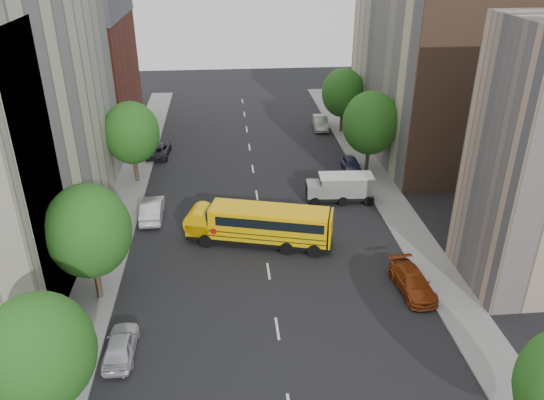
{
  "coord_description": "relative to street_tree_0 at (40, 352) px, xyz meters",
  "views": [
    {
      "loc": [
        -2.59,
        -32.45,
        20.87
      ],
      "look_at": [
        0.62,
        2.0,
        3.49
      ],
      "focal_mm": 35.0,
      "sensor_mm": 36.0,
      "label": 1
    }
  ],
  "objects": [
    {
      "name": "parked_car_3",
      "position": [
        20.13,
        8.9,
        -3.95
      ],
      "size": [
        2.3,
        4.9,
        1.38
      ],
      "primitive_type": "imported",
      "rotation": [
        0.0,
        0.0,
        0.08
      ],
      "color": "#8E3712",
      "rests_on": "ground"
    },
    {
      "name": "safari_truck",
      "position": [
        18.14,
        22.24,
        -3.35
      ],
      "size": [
        5.82,
        2.4,
        2.44
      ],
      "rotation": [
        0.0,
        0.0,
        -0.05
      ],
      "color": "black",
      "rests_on": "ground"
    },
    {
      "name": "street_tree_4",
      "position": [
        22.0,
        28.0,
        0.43
      ],
      "size": [
        5.25,
        5.25,
        8.1
      ],
      "color": "#38281C",
      "rests_on": "ground"
    },
    {
      "name": "street_tree_0",
      "position": [
        0.0,
        0.0,
        0.0
      ],
      "size": [
        4.8,
        4.8,
        7.41
      ],
      "color": "#38281C",
      "rests_on": "ground"
    },
    {
      "name": "parked_car_5",
      "position": [
        19.8,
        41.47,
        -3.88
      ],
      "size": [
        1.94,
        4.74,
        1.53
      ],
      "primitive_type": "imported",
      "rotation": [
        0.0,
        0.0,
        -0.07
      ],
      "color": "#979692",
      "rests_on": "ground"
    },
    {
      "name": "lane_markings",
      "position": [
        11.0,
        24.0,
        -4.64
      ],
      "size": [
        0.15,
        64.0,
        0.01
      ],
      "primitive_type": "cube",
      "color": "silver",
      "rests_on": "ground"
    },
    {
      "name": "parked_car_1",
      "position": [
        2.2,
        20.62,
        -3.86
      ],
      "size": [
        1.74,
        4.79,
        1.57
      ],
      "primitive_type": "imported",
      "rotation": [
        0.0,
        0.0,
        3.16
      ],
      "color": "beige",
      "rests_on": "ground"
    },
    {
      "name": "street_tree_2",
      "position": [
        0.0,
        28.0,
        0.19
      ],
      "size": [
        4.99,
        4.99,
        7.71
      ],
      "color": "#38281C",
      "rests_on": "ground"
    },
    {
      "name": "sidewalk_right",
      "position": [
        22.5,
        19.0,
        -4.58
      ],
      "size": [
        3.0,
        80.0,
        0.12
      ],
      "primitive_type": "cube",
      "color": "slate",
      "rests_on": "ground"
    },
    {
      "name": "parked_car_0",
      "position": [
        2.2,
        4.62,
        -3.96
      ],
      "size": [
        1.65,
        4.02,
        1.37
      ],
      "primitive_type": "imported",
      "rotation": [
        0.0,
        0.0,
        3.13
      ],
      "color": "silver",
      "rests_on": "ground"
    },
    {
      "name": "parked_car_2",
      "position": [
        1.4,
        34.46,
        -3.98
      ],
      "size": [
        2.41,
        4.86,
        1.33
      ],
      "primitive_type": "imported",
      "rotation": [
        0.0,
        0.0,
        3.1
      ],
      "color": "black",
      "rests_on": "ground"
    },
    {
      "name": "building_left_redbrick",
      "position": [
        -7.0,
        42.0,
        1.86
      ],
      "size": [
        10.0,
        15.0,
        13.0
      ],
      "primitive_type": "cube",
      "color": "maroon",
      "rests_on": "ground"
    },
    {
      "name": "sidewalk_left",
      "position": [
        -0.5,
        19.0,
        -4.58
      ],
      "size": [
        3.0,
        80.0,
        0.12
      ],
      "primitive_type": "cube",
      "color": "slate",
      "rests_on": "ground"
    },
    {
      "name": "ground",
      "position": [
        11.0,
        14.0,
        -4.64
      ],
      "size": [
        120.0,
        120.0,
        0.0
      ],
      "primitive_type": "plane",
      "color": "black",
      "rests_on": "ground"
    },
    {
      "name": "street_tree_5",
      "position": [
        22.0,
        40.0,
        0.06
      ],
      "size": [
        4.86,
        4.86,
        7.51
      ],
      "color": "#38281C",
      "rests_on": "ground"
    },
    {
      "name": "school_bus",
      "position": [
        10.61,
        15.83,
        -2.93
      ],
      "size": [
        11.1,
        5.22,
        3.06
      ],
      "rotation": [
        0.0,
        0.0,
        -0.27
      ],
      "color": "black",
      "rests_on": "ground"
    },
    {
      "name": "building_left_cream",
      "position": [
        -7.0,
        20.0,
        5.36
      ],
      "size": [
        10.0,
        26.0,
        20.0
      ],
      "primitive_type": "cube",
      "color": "#BCB898",
      "rests_on": "ground"
    },
    {
      "name": "building_right_sidewall",
      "position": [
        29.0,
        23.0,
        4.36
      ],
      "size": [
        10.1,
        0.3,
        18.0
      ],
      "primitive_type": "cube",
      "color": "brown",
      "rests_on": "ground"
    },
    {
      "name": "parked_car_4",
      "position": [
        20.6,
        28.51,
        -3.96
      ],
      "size": [
        1.61,
        3.99,
        1.36
      ],
      "primitive_type": "imported",
      "rotation": [
        0.0,
        0.0,
        -0.0
      ],
      "color": "#353B5D",
      "rests_on": "ground"
    },
    {
      "name": "building_right_far",
      "position": [
        29.0,
        34.0,
        4.36
      ],
      "size": [
        10.0,
        22.0,
        18.0
      ],
      "primitive_type": "cube",
      "color": "#C2BA97",
      "rests_on": "ground"
    },
    {
      "name": "street_tree_1",
      "position": [
        0.0,
        10.0,
        0.31
      ],
      "size": [
        5.12,
        5.12,
        7.9
      ],
      "color": "#38281C",
      "rests_on": "ground"
    }
  ]
}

